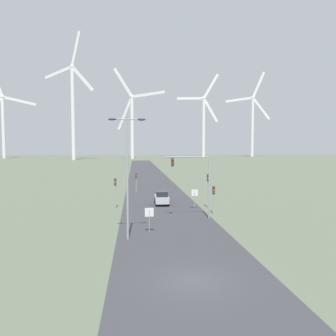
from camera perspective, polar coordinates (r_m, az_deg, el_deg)
ground_plane at (r=20.42m, az=4.51°, el=-18.88°), size 600.00×600.00×0.00m
road_surface at (r=67.09m, az=-2.85°, el=-2.99°), size 10.00×240.00×0.01m
streetlamp at (r=27.56m, az=-7.10°, el=0.63°), size 3.12×0.32×10.21m
stop_sign_near at (r=30.19m, az=-3.28°, el=-8.24°), size 0.81×0.07×2.29m
stop_sign_far at (r=41.37m, az=4.67°, el=-4.78°), size 0.81×0.07×2.48m
traffic_light_post_near_left at (r=41.86m, az=-9.16°, el=-3.20°), size 0.28×0.34×3.87m
traffic_light_post_near_right at (r=41.88m, az=7.00°, el=-2.70°), size 0.28×0.34×4.36m
traffic_light_post_mid_left at (r=54.49m, az=-5.56°, el=-1.86°), size 0.28×0.33×3.49m
traffic_light_post_mid_right at (r=38.56m, az=7.96°, el=-4.46°), size 0.28×0.34×3.24m
traffic_light_mast_overhead at (r=35.37m, az=4.77°, el=-1.01°), size 4.79×0.35×6.98m
car_approaching at (r=44.75m, az=-1.11°, el=-5.19°), size 1.89×4.14×1.83m
wind_turbine_far_left at (r=246.76m, az=-26.78°, el=7.54°), size 34.48×9.33×61.19m
wind_turbine_left at (r=204.81m, az=-16.25°, el=10.68°), size 31.31×16.51×74.67m
wind_turbine_center at (r=214.13m, az=-6.27°, el=8.47°), size 32.46×17.99×59.38m
wind_turbine_right at (r=233.94m, az=6.24°, el=8.17°), size 28.68×6.64×58.54m
wind_turbine_far_right at (r=262.49m, az=14.51°, el=8.07°), size 33.53×7.04×64.90m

